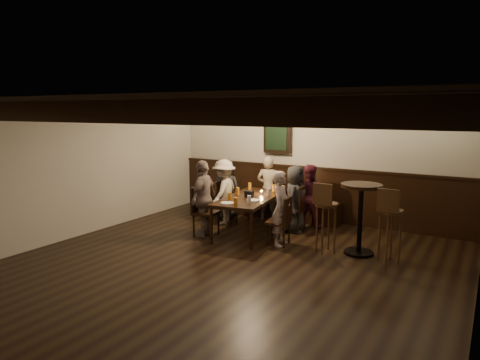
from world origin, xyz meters
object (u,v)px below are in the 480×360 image
Objects in this scene: chair_left_far at (205,221)px; chair_right_near at (293,218)px; person_bench_centre at (268,189)px; person_right_far at (281,208)px; chair_right_far at (279,230)px; dining_table at (250,200)px; chair_left_near at (225,211)px; person_bench_left at (226,189)px; bar_stool_right at (389,235)px; bar_stool_left at (326,227)px; person_right_near at (295,199)px; person_left_far at (203,198)px; person_left_near at (224,192)px; high_top_table at (361,208)px; person_bench_right at (308,196)px.

chair_left_far is 1.70m from chair_right_near.
person_bench_centre is 1.68m from person_right_far.
person_bench_centre is (-0.93, 1.38, 0.43)m from chair_right_far.
dining_table is 2.17× the size of chair_left_far.
chair_left_near is 1.04× the size of chair_right_far.
person_bench_left reaches higher than bar_stool_right.
bar_stool_left is 1.00m from bar_stool_right.
chair_right_near is 0.37m from person_right_near.
bar_stool_left is (0.96, -0.86, 0.16)m from chair_right_near.
person_right_far is at bearing -178.02° from chair_right_near.
person_bench_left is at bearing 74.74° from person_right_near.
person_right_near is (1.35, 1.11, -0.07)m from person_left_far.
chair_left_near is 0.64× the size of person_bench_centre.
high_top_table is (2.91, -0.44, 0.09)m from person_left_near.
person_left_far reaches higher than person_left_near.
person_left_far is (-1.44, -1.57, 0.08)m from person_bench_right.
chair_right_near is at bearing 141.58° from bar_stool_left.
chair_left_far is 0.80× the size of high_top_table.
person_left_far is at bearing 0.00° from person_left_near.
person_left_near is 1.75m from person_right_far.
bar_stool_right is at bearing 71.55° from chair_left_near.
high_top_table reaches higher than chair_left_far.
person_right_far is (1.83, -1.10, 0.01)m from person_bench_left.
bar_stool_right is at bearing 136.87° from person_bench_right.
person_left_far reaches higher than chair_right_near.
person_left_near is (-0.03, -0.00, 0.40)m from chair_left_near.
person_right_far is at bearing 59.04° from person_left_near.
person_bench_centre reaches higher than person_right_near.
chair_left_far is 0.98m from person_left_near.
person_right_near is at bearing 161.46° from bar_stool_right.
person_left_far reaches higher than person_bench_centre.
person_left_far is 1.09× the size of person_right_far.
person_right_near is (-0.08, -0.47, 0.01)m from person_bench_right.
person_bench_right is 0.89× the size of person_left_far.
person_bench_left is 1.09× the size of bar_stool_right.
person_bench_right is (0.76, 1.02, -0.02)m from dining_table.
person_right_far reaches higher than chair_right_far.
bar_stool_right is at bearing -17.41° from high_top_table.
person_bench_centre is at bearing 25.58° from chair_right_far.
person_left_near is (-0.81, 0.34, 0.01)m from dining_table.
dining_table is at bearing 172.48° from bar_stool_left.
person_bench_left is 2.13m from person_right_far.
person_bench_right is at bearing 149.59° from bar_stool_right.
chair_right_near is 0.70× the size of person_right_near.
person_left_far is (0.13, -0.89, 0.04)m from person_left_near.
person_right_far is 1.11× the size of bar_stool_right.
chair_right_near is 1.72m from person_bench_left.
person_left_near is at bearing 168.43° from bar_stool_left.
dining_table is 0.93m from chair_left_near.
high_top_table is at bearing 90.82° from chair_left_far.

